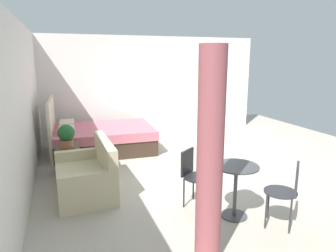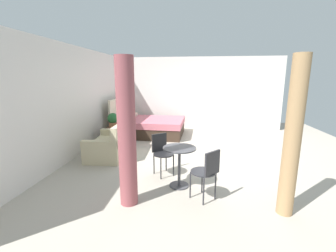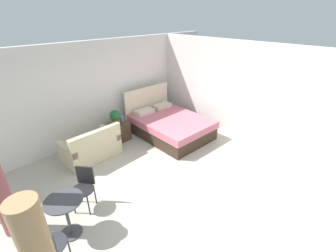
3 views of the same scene
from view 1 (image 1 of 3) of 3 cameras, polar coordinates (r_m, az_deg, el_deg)
name	(u,v)px [view 1 (image 1 of 3)]	position (r m, az deg, el deg)	size (l,w,h in m)	color
ground_plane	(196,165)	(6.23, 5.28, -7.40)	(8.88, 9.16, 0.02)	#B2A899
wall_back	(22,107)	(5.39, -25.73, 3.24)	(8.88, 0.12, 2.71)	silver
wall_right	(153,86)	(8.64, -2.75, 7.55)	(0.12, 6.16, 2.71)	silver
bed	(100,138)	(7.22, -12.56, -2.17)	(1.75, 2.31, 1.25)	#38281E
couch	(88,177)	(5.03, -14.84, -9.17)	(1.35, 0.88, 0.86)	beige
nightstand	(68,160)	(6.00, -18.28, -6.03)	(0.49, 0.42, 0.53)	#473323
potted_plant	(66,135)	(5.77, -18.56, -1.67)	(0.30, 0.30, 0.43)	#935B3D
vase	(64,140)	(6.01, -18.90, -2.45)	(0.14, 0.14, 0.19)	slate
balcony_table	(236,182)	(4.22, 12.60, -10.14)	(0.59, 0.59, 0.73)	#3F3F44
cafe_chair_near_window	(288,189)	(4.15, 21.53, -10.86)	(0.58, 0.58, 0.85)	#2D2D33
cafe_chair_near_couch	(193,172)	(4.46, 4.70, -8.60)	(0.58, 0.58, 0.83)	black
curtain_right	(210,159)	(3.11, 7.89, -6.07)	(0.27, 0.27, 2.25)	#994C51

